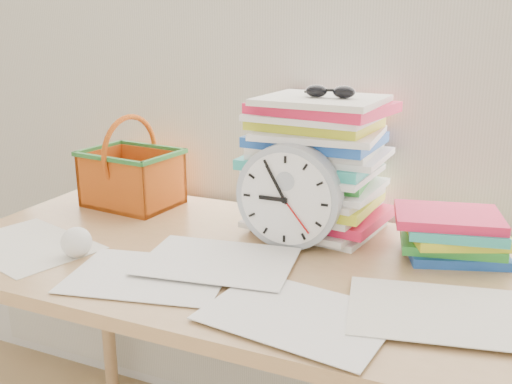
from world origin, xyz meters
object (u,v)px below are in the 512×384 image
at_px(desk, 244,286).
at_px(clock, 289,196).
at_px(paper_stack, 316,164).
at_px(book_stack, 454,235).
at_px(basket, 131,162).

relative_size(desk, clock, 5.75).
xyz_separation_m(desk, paper_stack, (0.09, 0.23, 0.24)).
height_order(paper_stack, clock, paper_stack).
bearing_deg(clock, book_stack, 13.95).
bearing_deg(book_stack, clock, -166.05).
bearing_deg(desk, clock, 51.00).
relative_size(paper_stack, book_stack, 1.35).
xyz_separation_m(paper_stack, clock, (-0.02, -0.14, -0.04)).
bearing_deg(basket, book_stack, 4.19).
distance_m(desk, book_stack, 0.48).
bearing_deg(book_stack, basket, 177.77).
bearing_deg(clock, basket, 166.70).
bearing_deg(paper_stack, book_stack, -8.96).
relative_size(clock, basket, 0.96).
relative_size(desk, basket, 5.53).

